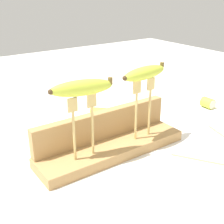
{
  "coord_description": "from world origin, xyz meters",
  "views": [
    {
      "loc": [
        -0.45,
        -0.63,
        0.46
      ],
      "look_at": [
        0.0,
        0.0,
        0.13
      ],
      "focal_mm": 48.42,
      "sensor_mm": 36.0,
      "label": 1
    }
  ],
  "objects_px": {
    "fork_stand_right": "(143,103)",
    "banana_raised_right": "(145,73)",
    "fork_fallen_far": "(215,162)",
    "banana_chunk_near": "(99,112)",
    "banana_raised_left": "(82,88)",
    "banana_chunk_far": "(208,103)",
    "fork_stand_left": "(83,121)"
  },
  "relations": [
    {
      "from": "fork_stand_right",
      "to": "banana_raised_right",
      "type": "distance_m",
      "value": 0.09
    },
    {
      "from": "fork_fallen_far",
      "to": "banana_chunk_near",
      "type": "xyz_separation_m",
      "value": [
        -0.09,
        0.46,
        0.01
      ]
    },
    {
      "from": "banana_raised_left",
      "to": "fork_fallen_far",
      "type": "relative_size",
      "value": 0.97
    },
    {
      "from": "fork_stand_right",
      "to": "banana_raised_left",
      "type": "relative_size",
      "value": 1.08
    },
    {
      "from": "fork_fallen_far",
      "to": "banana_raised_right",
      "type": "bearing_deg",
      "value": 117.01
    },
    {
      "from": "fork_fallen_far",
      "to": "banana_chunk_far",
      "type": "height_order",
      "value": "banana_chunk_far"
    },
    {
      "from": "banana_raised_left",
      "to": "banana_chunk_far",
      "type": "distance_m",
      "value": 0.66
    },
    {
      "from": "fork_stand_left",
      "to": "banana_raised_right",
      "type": "relative_size",
      "value": 1.04
    },
    {
      "from": "banana_raised_right",
      "to": "fork_stand_right",
      "type": "bearing_deg",
      "value": 7.11
    },
    {
      "from": "banana_raised_left",
      "to": "banana_raised_right",
      "type": "xyz_separation_m",
      "value": [
        0.2,
        -0.0,
        0.01
      ]
    },
    {
      "from": "banana_raised_left",
      "to": "fork_fallen_far",
      "type": "xyz_separation_m",
      "value": [
        0.3,
        -0.2,
        -0.22
      ]
    },
    {
      "from": "fork_stand_right",
      "to": "banana_raised_left",
      "type": "bearing_deg",
      "value": 180.0
    },
    {
      "from": "fork_stand_right",
      "to": "banana_chunk_far",
      "type": "relative_size",
      "value": 3.61
    },
    {
      "from": "banana_raised_right",
      "to": "banana_chunk_far",
      "type": "bearing_deg",
      "value": 11.28
    },
    {
      "from": "fork_fallen_far",
      "to": "banana_raised_left",
      "type": "bearing_deg",
      "value": 146.94
    },
    {
      "from": "banana_raised_right",
      "to": "fork_fallen_far",
      "type": "distance_m",
      "value": 0.32
    },
    {
      "from": "fork_stand_left",
      "to": "banana_raised_left",
      "type": "xyz_separation_m",
      "value": [
        -0.0,
        0.0,
        0.09
      ]
    },
    {
      "from": "banana_chunk_near",
      "to": "banana_raised_right",
      "type": "bearing_deg",
      "value": -92.47
    },
    {
      "from": "banana_raised_right",
      "to": "fork_fallen_far",
      "type": "bearing_deg",
      "value": -62.99
    },
    {
      "from": "fork_stand_left",
      "to": "fork_stand_right",
      "type": "height_order",
      "value": "fork_stand_right"
    },
    {
      "from": "banana_raised_right",
      "to": "banana_chunk_far",
      "type": "xyz_separation_m",
      "value": [
        0.42,
        0.08,
        -0.21
      ]
    },
    {
      "from": "banana_raised_right",
      "to": "banana_chunk_near",
      "type": "relative_size",
      "value": 2.48
    },
    {
      "from": "fork_fallen_far",
      "to": "banana_chunk_near",
      "type": "height_order",
      "value": "banana_chunk_near"
    },
    {
      "from": "banana_chunk_near",
      "to": "banana_chunk_far",
      "type": "height_order",
      "value": "banana_chunk_far"
    },
    {
      "from": "banana_chunk_far",
      "to": "banana_raised_left",
      "type": "bearing_deg",
      "value": -172.34
    },
    {
      "from": "fork_stand_right",
      "to": "fork_fallen_far",
      "type": "bearing_deg",
      "value": -63.0
    },
    {
      "from": "banana_chunk_far",
      "to": "fork_stand_right",
      "type": "bearing_deg",
      "value": -168.72
    },
    {
      "from": "fork_stand_right",
      "to": "banana_raised_right",
      "type": "relative_size",
      "value": 1.08
    },
    {
      "from": "fork_stand_left",
      "to": "banana_chunk_near",
      "type": "distance_m",
      "value": 0.36
    },
    {
      "from": "banana_raised_left",
      "to": "banana_chunk_far",
      "type": "height_order",
      "value": "banana_raised_left"
    },
    {
      "from": "banana_raised_right",
      "to": "fork_stand_left",
      "type": "bearing_deg",
      "value": 180.0
    },
    {
      "from": "fork_stand_left",
      "to": "banana_chunk_near",
      "type": "xyz_separation_m",
      "value": [
        0.21,
        0.26,
        -0.12
      ]
    }
  ]
}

